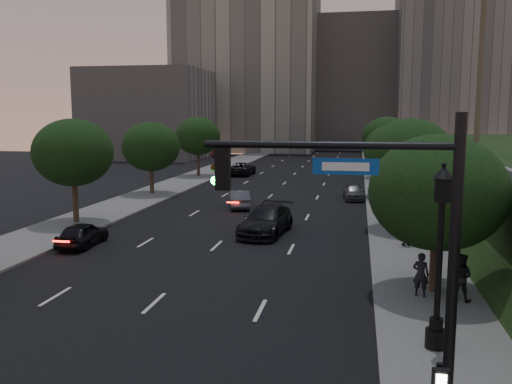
% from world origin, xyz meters
% --- Properties ---
extents(ground, '(160.00, 160.00, 0.00)m').
position_xyz_m(ground, '(0.00, 0.00, 0.00)').
color(ground, black).
rests_on(ground, ground).
extents(road_surface, '(16.00, 140.00, 0.02)m').
position_xyz_m(road_surface, '(0.00, 30.00, 0.01)').
color(road_surface, black).
rests_on(road_surface, ground).
extents(sidewalk_right, '(4.50, 140.00, 0.15)m').
position_xyz_m(sidewalk_right, '(10.25, 30.00, 0.07)').
color(sidewalk_right, slate).
rests_on(sidewalk_right, ground).
extents(sidewalk_left, '(4.50, 140.00, 0.15)m').
position_xyz_m(sidewalk_left, '(-10.25, 30.00, 0.07)').
color(sidewalk_left, slate).
rests_on(sidewalk_left, ground).
extents(parapet_wall, '(0.35, 90.00, 0.70)m').
position_xyz_m(parapet_wall, '(13.50, 28.00, 4.35)').
color(parapet_wall, slate).
rests_on(parapet_wall, embankment).
extents(office_block_left, '(26.00, 20.00, 32.00)m').
position_xyz_m(office_block_left, '(-14.00, 92.00, 16.00)').
color(office_block_left, '#9C9988').
rests_on(office_block_left, ground).
extents(office_block_mid, '(22.00, 18.00, 26.00)m').
position_xyz_m(office_block_mid, '(6.00, 102.00, 13.00)').
color(office_block_mid, '#A9A19A').
rests_on(office_block_mid, ground).
extents(office_block_right, '(20.00, 22.00, 36.00)m').
position_xyz_m(office_block_right, '(24.00, 96.00, 18.00)').
color(office_block_right, gray).
rests_on(office_block_right, ground).
extents(office_block_filler, '(18.00, 16.00, 14.00)m').
position_xyz_m(office_block_filler, '(-26.00, 70.00, 7.00)').
color(office_block_filler, '#A9A19A').
rests_on(office_block_filler, ground).
extents(tree_right_a, '(5.20, 5.20, 6.24)m').
position_xyz_m(tree_right_a, '(10.30, 8.00, 4.02)').
color(tree_right_a, '#38281C').
rests_on(tree_right_a, ground).
extents(tree_right_b, '(5.20, 5.20, 6.74)m').
position_xyz_m(tree_right_b, '(10.30, 20.00, 4.52)').
color(tree_right_b, '#38281C').
rests_on(tree_right_b, ground).
extents(tree_right_c, '(5.20, 5.20, 6.24)m').
position_xyz_m(tree_right_c, '(10.30, 33.00, 4.02)').
color(tree_right_c, '#38281C').
rests_on(tree_right_c, ground).
extents(tree_right_d, '(5.20, 5.20, 6.74)m').
position_xyz_m(tree_right_d, '(10.30, 47.00, 4.52)').
color(tree_right_d, '#38281C').
rests_on(tree_right_d, ground).
extents(tree_right_e, '(5.20, 5.20, 6.24)m').
position_xyz_m(tree_right_e, '(10.30, 62.00, 4.02)').
color(tree_right_e, '#38281C').
rests_on(tree_right_e, ground).
extents(tree_left_b, '(5.00, 5.00, 6.71)m').
position_xyz_m(tree_left_b, '(-10.30, 18.00, 4.58)').
color(tree_left_b, '#38281C').
rests_on(tree_left_b, ground).
extents(tree_left_c, '(5.00, 5.00, 6.34)m').
position_xyz_m(tree_left_c, '(-10.30, 31.00, 4.21)').
color(tree_left_c, '#38281C').
rests_on(tree_left_c, ground).
extents(tree_left_d, '(5.00, 5.00, 6.71)m').
position_xyz_m(tree_left_d, '(-10.30, 45.00, 4.58)').
color(tree_left_d, '#38281C').
rests_on(tree_left_d, ground).
extents(traffic_signal_mast, '(5.68, 0.56, 7.00)m').
position_xyz_m(traffic_signal_mast, '(8.24, -1.56, 3.67)').
color(traffic_signal_mast, black).
rests_on(traffic_signal_mast, ground).
extents(street_lamp, '(0.64, 0.64, 5.62)m').
position_xyz_m(street_lamp, '(9.67, 2.62, 2.63)').
color(street_lamp, black).
rests_on(street_lamp, ground).
extents(sedan_near_left, '(1.70, 3.92, 1.32)m').
position_xyz_m(sedan_near_left, '(-7.00, 12.69, 0.66)').
color(sedan_near_left, black).
rests_on(sedan_near_left, ground).
extents(sedan_mid_left, '(2.47, 4.29, 1.34)m').
position_xyz_m(sedan_mid_left, '(-1.38, 25.90, 0.67)').
color(sedan_mid_left, '#4E4F54').
rests_on(sedan_mid_left, ground).
extents(sedan_far_left, '(2.54, 5.38, 1.49)m').
position_xyz_m(sedan_far_left, '(-5.84, 47.56, 0.74)').
color(sedan_far_left, black).
rests_on(sedan_far_left, ground).
extents(sedan_near_right, '(2.90, 5.83, 1.63)m').
position_xyz_m(sedan_near_right, '(2.10, 17.38, 0.81)').
color(sedan_near_right, black).
rests_on(sedan_near_right, ground).
extents(sedan_far_right, '(1.94, 4.03, 1.33)m').
position_xyz_m(sedan_far_right, '(7.00, 31.45, 0.66)').
color(sedan_far_right, '#515257').
rests_on(sedan_far_right, ground).
extents(pedestrian_a, '(0.71, 0.58, 1.68)m').
position_xyz_m(pedestrian_a, '(9.73, 7.28, 0.99)').
color(pedestrian_a, black).
rests_on(pedestrian_a, sidewalk_right).
extents(pedestrian_b, '(1.06, 0.98, 1.75)m').
position_xyz_m(pedestrian_b, '(11.12, 7.11, 1.03)').
color(pedestrian_b, black).
rests_on(pedestrian_b, sidewalk_right).
extents(pedestrian_c, '(1.16, 0.77, 1.84)m').
position_xyz_m(pedestrian_c, '(9.92, 15.36, 1.07)').
color(pedestrian_c, black).
rests_on(pedestrian_c, sidewalk_right).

